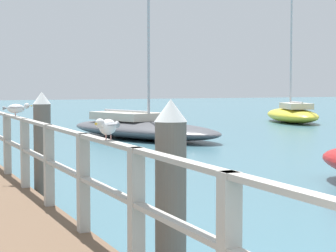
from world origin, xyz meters
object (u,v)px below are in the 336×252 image
Objects in this scene: boat_3 at (141,128)px; dock_piling_near at (171,207)px; dock_piling_far at (42,151)px; seagull_background at (16,108)px; seagull_foreground at (108,126)px; boat_0 at (292,114)px.

dock_piling_near is at bearing 52.02° from boat_3.
boat_3 is (6.44, 12.38, -0.58)m from dock_piling_far.
seagull_background is (-0.37, 0.22, 0.69)m from dock_piling_far.
seagull_foreground is 4.86m from seagull_background.
seagull_foreground is (-0.39, 0.62, 0.69)m from dock_piling_near.
dock_piling_near is 1.00m from seagull_foreground.
boat_0 is at bearing -169.09° from boat_3.
seagull_foreground is at bearing -94.74° from dock_piling_far.
boat_0 is at bearing 151.98° from seagull_background.
boat_0 is 12.41m from boat_3.
seagull_background is at bearing 149.90° from dock_piling_far.
dock_piling_near is 18.79m from boat_3.
dock_piling_near is 5.07× the size of seagull_foreground.
dock_piling_far is 4.13× the size of seagull_background.
seagull_background is 25.37m from boat_0.
dock_piling_near reaches higher than seagull_foreground.
dock_piling_far is 25.24m from boat_0.
dock_piling_far is at bearing 76.14° from seagull_background.
seagull_background is at bearing 93.88° from dock_piling_near.
seagull_foreground is 0.82× the size of seagull_background.
seagull_background is at bearing -116.97° from boat_0.
boat_3 is (-10.87, -5.98, -0.04)m from boat_0.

